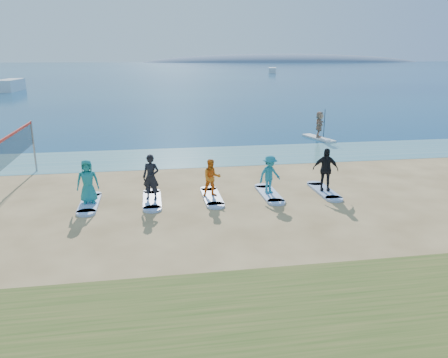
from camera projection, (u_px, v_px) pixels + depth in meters
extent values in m
plane|color=tan|center=(237.00, 227.00, 14.60)|extent=(600.00, 600.00, 0.00)
plane|color=teal|center=(201.00, 156.00, 24.55)|extent=(600.00, 600.00, 0.00)
plane|color=navy|center=(156.00, 69.00, 166.26)|extent=(600.00, 600.00, 0.00)
ellipsoid|color=slate|center=(286.00, 62.00, 314.10)|extent=(220.00, 56.00, 18.00)
cylinder|color=gray|center=(34.00, 146.00, 21.16)|extent=(0.09, 0.09, 2.50)
cube|color=black|center=(5.00, 153.00, 16.73)|extent=(0.19, 9.00, 1.00)
cube|color=red|center=(3.00, 140.00, 16.59)|extent=(0.22, 9.00, 0.10)
cube|color=silver|center=(318.00, 138.00, 29.63)|extent=(1.41, 3.08, 0.12)
imported|color=tan|center=(319.00, 124.00, 29.37)|extent=(1.12, 1.69, 1.75)
cube|color=silver|center=(11.00, 91.00, 68.11)|extent=(2.73, 7.44, 1.77)
cube|color=silver|center=(272.00, 73.00, 132.27)|extent=(3.59, 5.91, 1.60)
cube|color=#91ACE0|center=(90.00, 203.00, 16.73)|extent=(0.70, 2.20, 0.09)
imported|color=teal|center=(88.00, 181.00, 16.49)|extent=(0.87, 0.61, 1.68)
cube|color=#91ACE0|center=(152.00, 200.00, 17.11)|extent=(0.70, 2.20, 0.09)
imported|color=black|center=(151.00, 177.00, 16.85)|extent=(0.75, 0.62, 1.78)
cube|color=#91ACE0|center=(212.00, 197.00, 17.49)|extent=(0.70, 2.20, 0.09)
imported|color=orange|center=(212.00, 178.00, 17.27)|extent=(0.76, 0.61, 1.50)
cube|color=#91ACE0|center=(269.00, 194.00, 17.87)|extent=(0.70, 2.20, 0.09)
imported|color=teal|center=(270.00, 174.00, 17.64)|extent=(1.16, 0.93, 1.56)
cube|color=#91ACE0|center=(324.00, 191.00, 18.24)|extent=(0.70, 2.20, 0.09)
imported|color=black|center=(325.00, 169.00, 17.99)|extent=(1.12, 0.69, 1.78)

